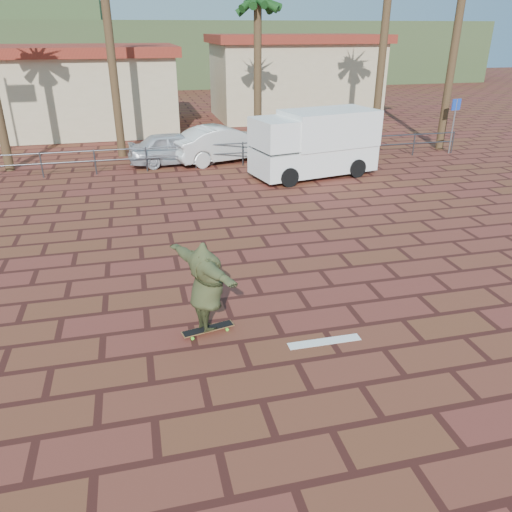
# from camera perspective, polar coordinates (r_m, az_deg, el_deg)

# --- Properties ---
(ground) EXTENTS (120.00, 120.00, 0.00)m
(ground) POSITION_cam_1_polar(r_m,az_deg,el_deg) (10.30, 1.78, -6.61)
(ground) COLOR maroon
(ground) RESTS_ON ground
(paint_stripe) EXTENTS (1.40, 0.22, 0.01)m
(paint_stripe) POSITION_cam_1_polar(r_m,az_deg,el_deg) (9.54, 7.83, -9.66)
(paint_stripe) COLOR white
(paint_stripe) RESTS_ON ground
(guardrail) EXTENTS (24.06, 0.06, 1.00)m
(guardrail) POSITION_cam_1_polar(r_m,az_deg,el_deg) (21.14, -6.94, 11.70)
(guardrail) COLOR #47494F
(guardrail) RESTS_ON ground
(palm_center) EXTENTS (2.40, 2.40, 7.75)m
(palm_center) POSITION_cam_1_polar(r_m,az_deg,el_deg) (24.72, 0.20, 26.97)
(palm_center) COLOR brown
(palm_center) RESTS_ON ground
(building_west) EXTENTS (12.60, 7.60, 4.50)m
(building_west) POSITION_cam_1_polar(r_m,az_deg,el_deg) (30.85, -21.28, 17.35)
(building_west) COLOR beige
(building_west) RESTS_ON ground
(building_east) EXTENTS (10.60, 6.60, 5.00)m
(building_east) POSITION_cam_1_polar(r_m,az_deg,el_deg) (34.22, 4.37, 19.84)
(building_east) COLOR beige
(building_east) RESTS_ON ground
(hill_front) EXTENTS (70.00, 18.00, 6.00)m
(hill_front) POSITION_cam_1_polar(r_m,az_deg,el_deg) (58.58, -12.14, 21.81)
(hill_front) COLOR #384C28
(hill_front) RESTS_ON ground
(longboard) EXTENTS (1.04, 0.43, 0.10)m
(longboard) POSITION_cam_1_polar(r_m,az_deg,el_deg) (9.71, -5.50, -8.30)
(longboard) COLOR olive
(longboard) RESTS_ON ground
(skateboarder) EXTENTS (1.41, 2.27, 1.80)m
(skateboarder) POSITION_cam_1_polar(r_m,az_deg,el_deg) (9.25, -5.73, -3.53)
(skateboarder) COLOR #3B4022
(skateboarder) RESTS_ON longboard
(campervan) EXTENTS (5.11, 2.95, 2.49)m
(campervan) POSITION_cam_1_polar(r_m,az_deg,el_deg) (19.94, 6.76, 12.78)
(campervan) COLOR white
(campervan) RESTS_ON ground
(car_silver) EXTENTS (4.11, 1.92, 1.36)m
(car_silver) POSITION_cam_1_polar(r_m,az_deg,el_deg) (22.05, -9.15, 12.10)
(car_silver) COLOR silver
(car_silver) RESTS_ON ground
(car_white) EXTENTS (4.89, 2.85, 1.52)m
(car_white) POSITION_cam_1_polar(r_m,az_deg,el_deg) (22.29, -3.64, 12.70)
(car_white) COLOR silver
(car_white) RESTS_ON ground
(street_sign) EXTENTS (0.49, 0.15, 2.45)m
(street_sign) POSITION_cam_1_polar(r_m,az_deg,el_deg) (25.22, 21.75, 14.67)
(street_sign) COLOR gray
(street_sign) RESTS_ON ground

